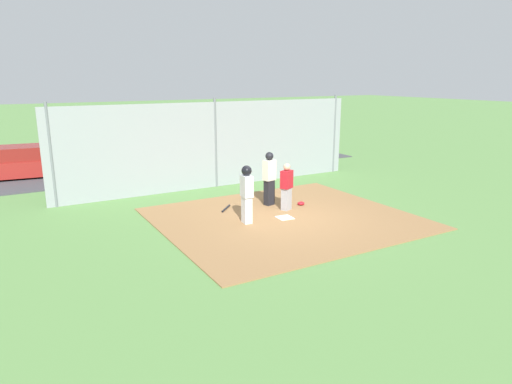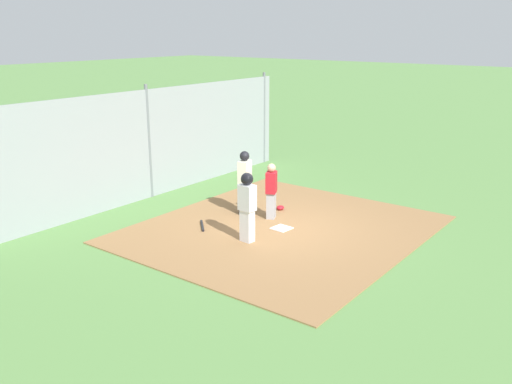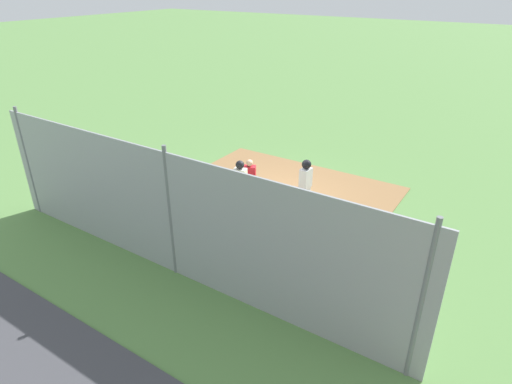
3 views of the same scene
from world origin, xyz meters
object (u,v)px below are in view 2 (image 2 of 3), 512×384
(umpire, at_px, (245,181))
(catcher_mask, at_px, (280,208))
(catcher, at_px, (271,190))
(parked_car_white, at_px, (187,130))
(home_plate, at_px, (282,228))
(runner, at_px, (247,203))
(baseball_bat, at_px, (202,226))

(umpire, bearing_deg, catcher_mask, 43.63)
(umpire, height_order, catcher_mask, umpire)
(catcher, distance_m, parked_car_white, 10.72)
(home_plate, xyz_separation_m, runner, (1.19, -0.16, 0.95))
(catcher, height_order, runner, runner)
(catcher_mask, xyz_separation_m, parked_car_white, (-5.30, -8.69, 0.52))
(umpire, height_order, baseball_bat, umpire)
(catcher, distance_m, catcher_mask, 1.01)
(catcher, distance_m, umpire, 0.79)
(umpire, xyz_separation_m, catcher_mask, (-0.87, 0.56, -0.86))
(parked_car_white, bearing_deg, baseball_bat, -134.43)
(home_plate, distance_m, catcher_mask, 1.51)
(umpire, bearing_deg, parked_car_white, 129.15)
(home_plate, bearing_deg, baseball_bat, -56.57)
(home_plate, height_order, runner, runner)
(baseball_bat, bearing_deg, umpire, -55.27)
(home_plate, xyz_separation_m, catcher_mask, (-1.22, -0.89, 0.05))
(baseball_bat, xyz_separation_m, catcher_mask, (-2.33, 0.79, 0.03))
(home_plate, height_order, catcher, catcher)
(catcher, bearing_deg, catcher_mask, 78.69)
(runner, relative_size, parked_car_white, 0.40)
(home_plate, height_order, baseball_bat, baseball_bat)
(parked_car_white, bearing_deg, runner, -129.74)
(home_plate, distance_m, runner, 1.53)
(umpire, xyz_separation_m, baseball_bat, (1.46, -0.23, -0.89))
(catcher_mask, bearing_deg, umpire, -32.75)
(home_plate, distance_m, umpire, 1.75)
(umpire, relative_size, baseball_bat, 2.34)
(umpire, bearing_deg, runner, -63.67)
(catcher_mask, distance_m, parked_car_white, 10.19)
(baseball_bat, relative_size, parked_car_white, 0.18)
(catcher_mask, height_order, parked_car_white, parked_car_white)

